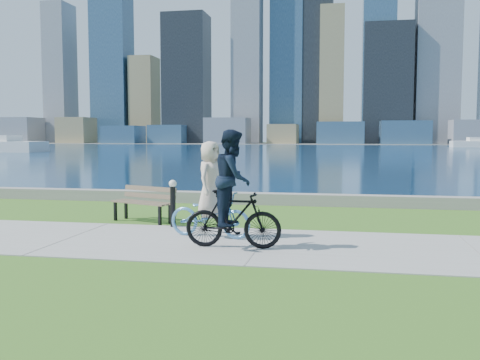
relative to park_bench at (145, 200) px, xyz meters
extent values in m
plane|color=#315D18|center=(3.27, -2.33, -0.53)|extent=(320.00, 320.00, 0.00)
cube|color=gray|center=(3.27, -2.33, -0.52)|extent=(80.00, 3.50, 0.02)
cube|color=gray|center=(3.27, 3.87, -0.35)|extent=(90.00, 0.50, 0.35)
cube|color=#0B2748|center=(3.27, 69.67, -0.52)|extent=(320.00, 131.00, 0.01)
cube|color=gray|center=(3.27, 127.67, -0.47)|extent=(320.00, 30.00, 0.12)
cube|color=slate|center=(-82.33, 119.77, 2.96)|extent=(10.83, 8.92, 6.98)
cube|color=olive|center=(-64.62, 118.66, 2.90)|extent=(8.02, 7.93, 6.86)
cube|color=navy|center=(-51.02, 117.80, 1.77)|extent=(9.20, 8.10, 4.60)
cube|color=navy|center=(-39.36, 119.47, 1.86)|extent=(9.05, 7.63, 4.77)
cube|color=slate|center=(-23.28, 116.91, 2.69)|extent=(10.39, 8.07, 6.43)
cube|color=olive|center=(-9.81, 119.73, 1.90)|extent=(7.08, 8.77, 4.86)
cube|color=navy|center=(4.13, 119.05, 2.18)|extent=(11.13, 6.25, 5.41)
cube|color=navy|center=(18.99, 118.69, 2.24)|extent=(11.19, 9.22, 5.53)
cube|color=slate|center=(33.63, 116.71, 2.29)|extent=(9.53, 6.66, 5.64)
cube|color=slate|center=(-74.48, 128.69, 18.99)|extent=(6.41, 8.36, 39.04)
cube|color=navy|center=(-59.40, 130.33, 23.33)|extent=(10.04, 8.13, 47.71)
cube|color=olive|center=(-50.05, 130.67, 11.42)|extent=(6.57, 7.99, 23.91)
cube|color=black|center=(-36.10, 125.11, 16.34)|extent=(11.24, 9.05, 33.73)
cube|color=slate|center=(-20.02, 125.99, 26.60)|extent=(7.40, 6.67, 54.26)
cube|color=navy|center=(-9.88, 129.68, 29.90)|extent=(8.35, 9.25, 60.87)
cube|color=olive|center=(1.73, 129.52, 16.80)|extent=(6.02, 10.43, 34.66)
cube|color=black|center=(15.47, 129.60, 14.41)|extent=(11.89, 11.99, 29.87)
cube|color=slate|center=(27.47, 129.00, 21.86)|extent=(10.42, 7.41, 44.78)
cube|color=navy|center=(13.27, 128.67, 31.47)|extent=(8.00, 8.00, 64.00)
cube|color=black|center=(-0.78, 0.00, -0.29)|extent=(0.08, 0.08, 0.47)
cube|color=black|center=(0.58, -0.53, -0.29)|extent=(0.08, 0.08, 0.47)
cube|color=black|center=(-0.65, 0.36, -0.29)|extent=(0.08, 0.08, 0.47)
cube|color=black|center=(0.72, -0.18, -0.29)|extent=(0.08, 0.08, 0.47)
cube|color=brown|center=(-0.10, -0.26, -0.04)|extent=(1.60, 0.70, 0.04)
cube|color=brown|center=(-0.04, -0.10, -0.04)|extent=(1.60, 0.70, 0.04)
cube|color=brown|center=(0.02, 0.05, -0.04)|extent=(1.60, 0.70, 0.04)
cube|color=brown|center=(0.07, 0.17, 0.10)|extent=(1.58, 0.67, 0.12)
cube|color=brown|center=(0.08, 0.20, 0.28)|extent=(1.58, 0.67, 0.12)
cylinder|color=black|center=(0.96, -0.70, -0.03)|extent=(0.13, 0.13, 0.99)
sphere|color=white|center=(0.96, -0.70, 0.50)|extent=(0.18, 0.18, 0.18)
imported|color=#5493CD|center=(2.12, -1.78, -0.04)|extent=(0.95, 1.89, 0.94)
imported|color=silver|center=(2.12, -1.78, 0.71)|extent=(0.64, 0.86, 1.57)
imported|color=black|center=(2.81, -2.74, 0.04)|extent=(0.56, 1.84, 1.10)
imported|color=black|center=(2.81, -2.74, 0.82)|extent=(0.69, 0.87, 1.80)
camera|label=1|loc=(4.83, -12.50, 1.61)|focal=40.00mm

